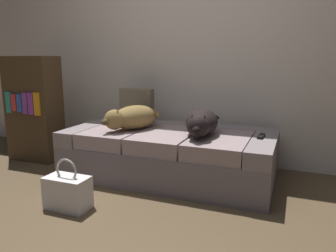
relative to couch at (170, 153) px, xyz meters
name	(u,v)px	position (x,y,z in m)	size (l,w,h in m)	color
ground_plane	(104,234)	(0.00, -1.12, -0.21)	(10.00, 10.00, 0.00)	brown
back_wall	(192,26)	(0.00, 0.62, 1.19)	(6.40, 0.10, 2.80)	beige
couch	(170,153)	(0.00, 0.00, 0.00)	(1.86, 0.95, 0.43)	slate
dog_tan	(132,118)	(-0.34, -0.09, 0.33)	(0.45, 0.61, 0.22)	olive
dog_dark	(201,123)	(0.32, -0.08, 0.33)	(0.33, 0.64, 0.22)	black
tv_remote	(261,136)	(0.80, 0.02, 0.23)	(0.04, 0.15, 0.02)	black
throw_pillow	(137,105)	(-0.47, 0.27, 0.39)	(0.34, 0.12, 0.34)	#706450
handbag	(68,192)	(-0.44, -0.92, -0.09)	(0.32, 0.18, 0.38)	silver
bookshelf	(34,109)	(-1.54, -0.05, 0.34)	(0.56, 0.30, 1.10)	#47341F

